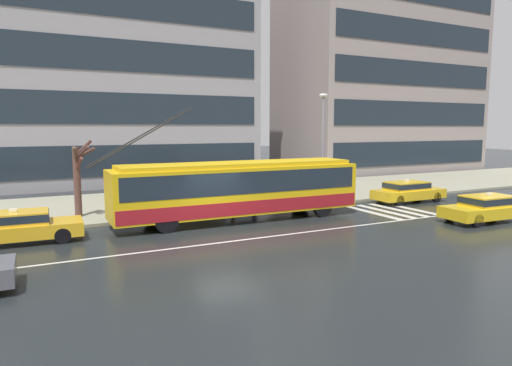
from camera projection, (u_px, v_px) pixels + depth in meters
ground_plane at (225, 235)px, 19.45m from camera, size 160.00×160.00×0.00m
sidewalk_slab at (166, 202)px, 27.51m from camera, size 80.00×10.00×0.14m
crosswalk_stripe_edge_near at (372, 212)px, 24.43m from camera, size 0.44×4.40×0.01m
crosswalk_stripe_inner_a at (385, 211)px, 24.84m from camera, size 0.44×4.40×0.01m
crosswalk_stripe_center at (397, 210)px, 25.24m from camera, size 0.44×4.40×0.01m
crosswalk_stripe_inner_b at (409, 208)px, 25.64m from camera, size 0.44×4.40×0.01m
lane_centre_line at (236, 241)px, 18.39m from camera, size 72.00×0.14×0.01m
trolleybus at (239, 188)px, 22.30m from camera, size 13.24×2.63×5.42m
taxi_oncoming_far at (486, 207)px, 22.11m from camera, size 4.52×2.09×1.39m
taxi_queued_behind_bus at (17, 226)px, 17.94m from camera, size 4.76×2.00×1.39m
taxi_ahead_of_bus at (408, 191)px, 27.75m from camera, size 4.58×1.82×1.39m
bus_shelter at (199, 174)px, 24.65m from camera, size 3.73×1.73×2.51m
pedestrian_at_shelter at (254, 190)px, 25.03m from camera, size 0.37×0.37×1.69m
pedestrian_approaching_curb at (234, 179)px, 25.73m from camera, size 1.31×1.31×1.93m
pedestrian_walking_past at (298, 177)px, 26.75m from camera, size 1.29×1.29×1.93m
pedestrian_waiting_by_pole at (188, 177)px, 25.87m from camera, size 1.39×1.39×1.95m
street_lamp at (323, 137)px, 27.55m from camera, size 0.60×0.32×6.43m
street_tree_bare at (78, 175)px, 22.34m from camera, size 1.11×1.55×3.82m
office_tower_corner_left at (114, 66)px, 39.34m from camera, size 21.86×14.00×19.61m
office_tower_corner_right at (381, 41)px, 47.11m from camera, size 20.88×10.77×26.85m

